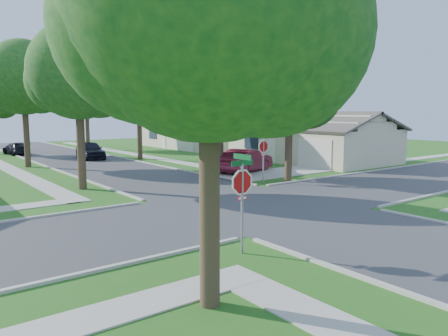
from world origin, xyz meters
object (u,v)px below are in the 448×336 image
at_px(tree_w_mid, 24,81).
at_px(tree_e_far, 87,96).
at_px(stop_sign_ne, 263,149).
at_px(tree_e_mid, 139,88).
at_px(car_driveway, 246,161).
at_px(car_curb_west, 16,148).
at_px(stop_sign_sw, 242,186).
at_px(house_ne_far, 196,134).
at_px(car_curb_east, 90,150).
at_px(tree_w_near, 79,75).
at_px(tree_sw_corner, 211,9).
at_px(tree_ne_corner, 290,88).
at_px(house_ne_near, 311,143).
at_px(tree_e_near, 221,90).

bearing_deg(tree_w_mid, tree_e_far, 54.15).
relative_size(stop_sign_ne, tree_w_mid, 0.31).
bearing_deg(tree_e_mid, tree_e_far, 90.02).
height_order(car_driveway, car_curb_west, car_driveway).
relative_size(stop_sign_sw, house_ne_far, 0.22).
height_order(stop_sign_ne, car_curb_east, stop_sign_ne).
height_order(tree_w_near, car_driveway, tree_w_near).
height_order(stop_sign_ne, tree_sw_corner, tree_sw_corner).
relative_size(stop_sign_sw, car_driveway, 0.60).
distance_m(stop_sign_ne, tree_w_mid, 19.31).
xyz_separation_m(tree_e_far, tree_w_mid, (-9.39, -13.00, 0.51)).
height_order(tree_ne_corner, car_curb_east, tree_ne_corner).
xyz_separation_m(tree_w_near, car_curb_east, (5.84, 14.79, -5.32)).
bearing_deg(house_ne_far, car_curb_east, -160.65).
bearing_deg(house_ne_far, car_driveway, -114.61).
xyz_separation_m(stop_sign_sw, car_curb_west, (1.50, 36.73, -1.42)).
bearing_deg(tree_sw_corner, tree_e_mid, 66.47).
height_order(tree_sw_corner, car_driveway, tree_sw_corner).
height_order(tree_sw_corner, tree_ne_corner, tree_sw_corner).
distance_m(tree_ne_corner, house_ne_near, 12.47).
xyz_separation_m(stop_sign_ne, tree_e_far, (0.05, 29.31, 3.95)).
xyz_separation_m(tree_sw_corner, car_curb_west, (4.24, 39.02, -5.66)).
bearing_deg(car_curb_east, stop_sign_ne, -73.10).
bearing_deg(tree_w_near, tree_e_far, 69.40).
xyz_separation_m(stop_sign_sw, house_ne_near, (20.69, 15.70, -0.51)).
xyz_separation_m(tree_sw_corner, tree_ne_corner, (13.80, 11.20, -0.67)).
relative_size(tree_sw_corner, house_ne_far, 0.70).
bearing_deg(car_curb_east, house_ne_near, -34.37).
relative_size(tree_ne_corner, house_ne_far, 0.64).
relative_size(tree_w_mid, car_curb_east, 2.06).
height_order(tree_e_near, car_curb_west, tree_e_near).
height_order(tree_e_mid, tree_w_mid, tree_w_mid).
height_order(tree_e_mid, car_curb_west, tree_e_mid).
height_order(tree_e_far, tree_w_near, tree_w_near).
distance_m(tree_w_near, car_curb_east, 16.77).
relative_size(tree_e_mid, car_curb_west, 2.20).
distance_m(tree_e_mid, car_driveway, 13.59).
height_order(tree_w_near, tree_sw_corner, tree_sw_corner).
bearing_deg(tree_e_mid, car_driveway, -81.05).
distance_m(stop_sign_sw, tree_sw_corner, 5.54).
bearing_deg(tree_sw_corner, house_ne_near, 37.52).
xyz_separation_m(tree_e_far, tree_sw_corner, (-12.19, -41.00, 0.28)).
height_order(tree_w_near, house_ne_far, tree_w_near).
height_order(stop_sign_sw, tree_w_near, tree_w_near).
bearing_deg(house_ne_far, car_curb_west, 171.01).
distance_m(car_driveway, car_curb_west, 25.34).
distance_m(tree_e_far, house_ne_near, 25.99).
relative_size(car_driveway, car_curb_east, 1.08).
distance_m(tree_w_mid, car_driveway, 17.66).
bearing_deg(tree_e_near, car_driveway, -8.93).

